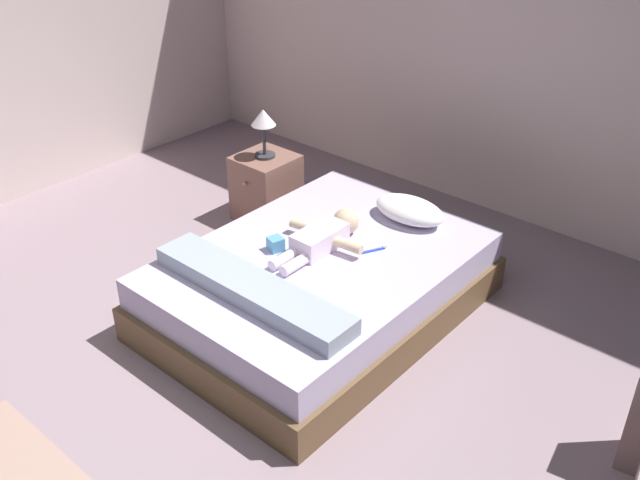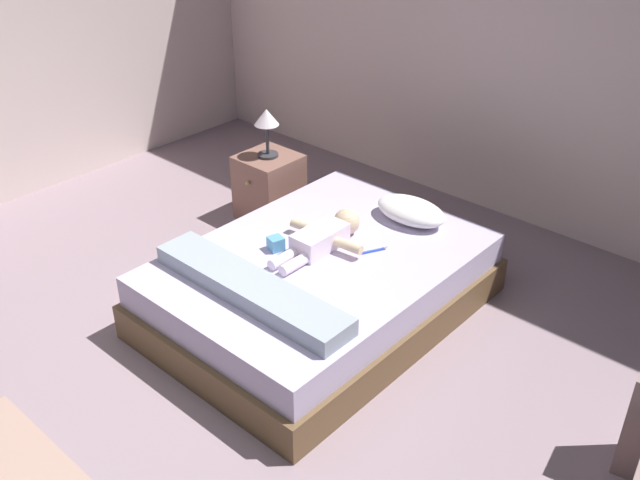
{
  "view_description": "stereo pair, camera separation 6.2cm",
  "coord_description": "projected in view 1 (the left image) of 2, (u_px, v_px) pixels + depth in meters",
  "views": [
    {
      "loc": [
        2.04,
        -1.47,
        2.54
      ],
      "look_at": [
        -0.2,
        1.11,
        0.5
      ],
      "focal_mm": 39.7,
      "sensor_mm": 36.0,
      "label": 1
    },
    {
      "loc": [
        2.09,
        -1.43,
        2.54
      ],
      "look_at": [
        -0.2,
        1.11,
        0.5
      ],
      "focal_mm": 39.7,
      "sensor_mm": 36.0,
      "label": 2
    }
  ],
  "objects": [
    {
      "name": "lamp",
      "position": [
        263.0,
        122.0,
        4.87
      ],
      "size": [
        0.17,
        0.17,
        0.35
      ],
      "color": "#333338",
      "rests_on": "nightstand"
    },
    {
      "name": "toothbrush",
      "position": [
        375.0,
        250.0,
        4.06
      ],
      "size": [
        0.08,
        0.15,
        0.02
      ],
      "color": "blue",
      "rests_on": "bed"
    },
    {
      "name": "blanket",
      "position": [
        252.0,
        289.0,
        3.65
      ],
      "size": [
        1.25,
        0.24,
        0.1
      ],
      "color": "#98A3B1",
      "rests_on": "bed"
    },
    {
      "name": "wall_behind_bed",
      "position": [
        531.0,
        25.0,
        4.65
      ],
      "size": [
        8.0,
        0.12,
        2.75
      ],
      "primitive_type": "cube",
      "color": "beige",
      "rests_on": "ground_plane"
    },
    {
      "name": "ground_plane",
      "position": [
        200.0,
        432.0,
        3.4
      ],
      "size": [
        8.0,
        8.0,
        0.0
      ],
      "primitive_type": "plane",
      "color": "gray"
    },
    {
      "name": "bed",
      "position": [
        320.0,
        285.0,
        4.13
      ],
      "size": [
        1.39,
        1.9,
        0.4
      ],
      "color": "brown",
      "rests_on": "ground_plane"
    },
    {
      "name": "toy_block",
      "position": [
        276.0,
        244.0,
        4.06
      ],
      "size": [
        0.1,
        0.1,
        0.08
      ],
      "color": "#579FCE",
      "rests_on": "bed"
    },
    {
      "name": "baby",
      "position": [
        324.0,
        236.0,
        4.08
      ],
      "size": [
        0.52,
        0.67,
        0.16
      ],
      "color": "white",
      "rests_on": "bed"
    },
    {
      "name": "nightstand",
      "position": [
        266.0,
        187.0,
        5.13
      ],
      "size": [
        0.39,
        0.42,
        0.49
      ],
      "color": "#82594C",
      "rests_on": "ground_plane"
    },
    {
      "name": "pillow",
      "position": [
        409.0,
        210.0,
        4.35
      ],
      "size": [
        0.47,
        0.28,
        0.14
      ],
      "color": "white",
      "rests_on": "bed"
    }
  ]
}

